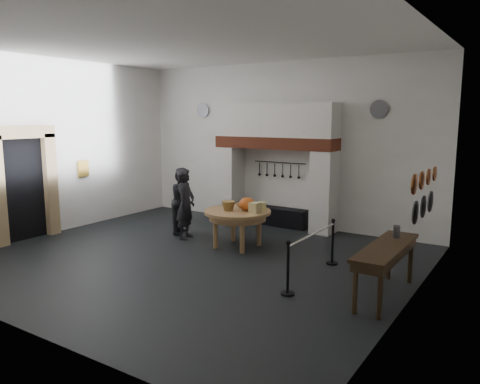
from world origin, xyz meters
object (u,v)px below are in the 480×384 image
Objects in this scene: iron_range at (275,216)px; side_table at (386,247)px; barrier_post_far at (333,243)px; work_table at (237,212)px; barrier_post_near at (288,269)px; visitor_near at (186,204)px; visitor_far at (184,201)px.

side_table reaches higher than iron_range.
barrier_post_far reaches higher than iron_range.
barrier_post_far is (2.35, -0.00, -0.39)m from work_table.
iron_range is 1.22× the size of work_table.
barrier_post_near is (2.35, -2.00, -0.39)m from work_table.
visitor_near is 4.34m from barrier_post_near.
barrier_post_near is at bearing -133.05° from visitor_near.
visitor_near is 0.57m from visitor_far.
work_table is 2.38m from barrier_post_far.
work_table is at bearing 179.96° from barrier_post_far.
side_table is (4.10, -3.63, 0.62)m from iron_range.
iron_range is 3.62m from barrier_post_far.
iron_range is at bearing 138.44° from side_table.
work_table is at bearing 139.58° from barrier_post_near.
work_table is 1.72× the size of barrier_post_far.
barrier_post_far reaches higher than work_table.
iron_range is 2.53m from work_table.
visitor_near reaches higher than work_table.
visitor_near is 1.02× the size of visitor_far.
visitor_far reaches higher than side_table.
visitor_near is at bearing 167.76° from side_table.
barrier_post_near is at bearing -90.00° from barrier_post_far.
iron_range is 5.18m from barrier_post_near.
barrier_post_near is at bearing -40.42° from work_table.
barrier_post_far is (2.68, -2.44, 0.20)m from iron_range.
iron_range is 2.69m from visitor_far.
visitor_far is at bearing 175.33° from barrier_post_far.
side_table is at bearing -40.08° from barrier_post_far.
visitor_near is at bearing -177.96° from work_table.
barrier_post_near is 1.00× the size of barrier_post_far.
barrier_post_far is (0.00, 2.00, 0.00)m from barrier_post_near.
side_table is at bearing 29.38° from barrier_post_near.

